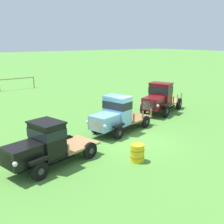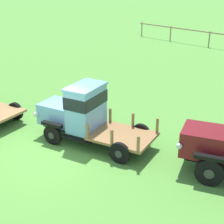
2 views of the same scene
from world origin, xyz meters
name	(u,v)px [view 1 (image 1 of 2)]	position (x,y,z in m)	size (l,w,h in m)	color
ground_plane	(132,139)	(0.00, 0.00, 0.00)	(240.00, 240.00, 0.00)	#518E38
vintage_truck_foreground_near	(44,145)	(-5.41, -0.56, 1.07)	(4.77, 2.60, 2.08)	black
vintage_truck_second_in_line	(116,115)	(-0.05, 1.49, 1.12)	(4.92, 2.86, 2.26)	black
vintage_truck_midrow_center	(159,98)	(5.46, 3.34, 1.17)	(5.06, 3.37, 2.33)	black
oil_drum_beside_row	(137,153)	(-1.69, -2.44, 0.41)	(0.67, 0.67, 0.83)	gold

